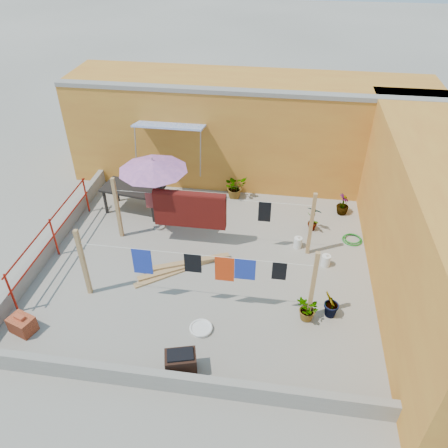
{
  "coord_description": "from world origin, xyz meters",
  "views": [
    {
      "loc": [
        1.64,
        -8.16,
        7.23
      ],
      "look_at": [
        0.39,
        0.3,
        1.05
      ],
      "focal_mm": 35.0,
      "sensor_mm": 36.0,
      "label": 1
    }
  ],
  "objects_px": {
    "outdoor_table": "(133,190)",
    "brick_stack": "(22,324)",
    "patio_umbrella": "(153,166)",
    "brazier": "(181,363)",
    "white_basin": "(201,328)",
    "water_jug_b": "(298,242)",
    "plant_back_a": "(235,187)",
    "green_hose": "(352,239)",
    "water_jug_a": "(326,261)"
  },
  "relations": [
    {
      "from": "outdoor_table",
      "to": "brazier",
      "type": "xyz_separation_m",
      "value": [
        2.58,
        -5.21,
        -0.47
      ]
    },
    {
      "from": "water_jug_a",
      "to": "green_hose",
      "type": "xyz_separation_m",
      "value": [
        0.76,
        1.14,
        -0.12
      ]
    },
    {
      "from": "outdoor_table",
      "to": "water_jug_a",
      "type": "distance_m",
      "value": 5.72
    },
    {
      "from": "water_jug_a",
      "to": "plant_back_a",
      "type": "xyz_separation_m",
      "value": [
        -2.63,
        2.84,
        0.22
      ]
    },
    {
      "from": "brazier",
      "to": "water_jug_a",
      "type": "relative_size",
      "value": 1.9
    },
    {
      "from": "water_jug_a",
      "to": "water_jug_b",
      "type": "height_order",
      "value": "water_jug_a"
    },
    {
      "from": "patio_umbrella",
      "to": "brazier",
      "type": "height_order",
      "value": "patio_umbrella"
    },
    {
      "from": "white_basin",
      "to": "green_hose",
      "type": "xyz_separation_m",
      "value": [
        3.44,
        3.62,
        -0.01
      ]
    },
    {
      "from": "outdoor_table",
      "to": "white_basin",
      "type": "bearing_deg",
      "value": -56.35
    },
    {
      "from": "white_basin",
      "to": "water_jug_a",
      "type": "relative_size",
      "value": 1.4
    },
    {
      "from": "brazier",
      "to": "white_basin",
      "type": "bearing_deg",
      "value": 80.64
    },
    {
      "from": "water_jug_b",
      "to": "plant_back_a",
      "type": "relative_size",
      "value": 0.46
    },
    {
      "from": "outdoor_table",
      "to": "brick_stack",
      "type": "bearing_deg",
      "value": -101.21
    },
    {
      "from": "patio_umbrella",
      "to": "brick_stack",
      "type": "bearing_deg",
      "value": -114.68
    },
    {
      "from": "white_basin",
      "to": "water_jug_b",
      "type": "distance_m",
      "value": 3.7
    },
    {
      "from": "brazier",
      "to": "water_jug_b",
      "type": "height_order",
      "value": "brazier"
    },
    {
      "from": "patio_umbrella",
      "to": "water_jug_b",
      "type": "bearing_deg",
      "value": -4.85
    },
    {
      "from": "outdoor_table",
      "to": "white_basin",
      "type": "height_order",
      "value": "outdoor_table"
    },
    {
      "from": "brick_stack",
      "to": "plant_back_a",
      "type": "bearing_deg",
      "value": 57.57
    },
    {
      "from": "brick_stack",
      "to": "white_basin",
      "type": "relative_size",
      "value": 1.21
    },
    {
      "from": "outdoor_table",
      "to": "water_jug_b",
      "type": "relative_size",
      "value": 5.34
    },
    {
      "from": "brazier",
      "to": "water_jug_b",
      "type": "xyz_separation_m",
      "value": [
        2.17,
        4.19,
        -0.11
      ]
    },
    {
      "from": "brick_stack",
      "to": "plant_back_a",
      "type": "height_order",
      "value": "plant_back_a"
    },
    {
      "from": "brazier",
      "to": "white_basin",
      "type": "height_order",
      "value": "brazier"
    },
    {
      "from": "outdoor_table",
      "to": "plant_back_a",
      "type": "bearing_deg",
      "value": 22.71
    },
    {
      "from": "patio_umbrella",
      "to": "plant_back_a",
      "type": "xyz_separation_m",
      "value": [
        1.9,
        1.88,
        -1.57
      ]
    },
    {
      "from": "patio_umbrella",
      "to": "white_basin",
      "type": "xyz_separation_m",
      "value": [
        1.85,
        -3.44,
        -1.9
      ]
    },
    {
      "from": "brick_stack",
      "to": "plant_back_a",
      "type": "xyz_separation_m",
      "value": [
        3.74,
        5.89,
        0.18
      ]
    },
    {
      "from": "white_basin",
      "to": "water_jug_a",
      "type": "distance_m",
      "value": 3.65
    },
    {
      "from": "white_basin",
      "to": "green_hose",
      "type": "distance_m",
      "value": 5.0
    },
    {
      "from": "water_jug_a",
      "to": "green_hose",
      "type": "distance_m",
      "value": 1.38
    },
    {
      "from": "patio_umbrella",
      "to": "brazier",
      "type": "relative_size",
      "value": 3.37
    },
    {
      "from": "brick_stack",
      "to": "brazier",
      "type": "distance_m",
      "value": 3.55
    },
    {
      "from": "patio_umbrella",
      "to": "brick_stack",
      "type": "relative_size",
      "value": 3.78
    },
    {
      "from": "white_basin",
      "to": "water_jug_b",
      "type": "xyz_separation_m",
      "value": [
        1.99,
        3.12,
        0.11
      ]
    },
    {
      "from": "water_jug_a",
      "to": "brick_stack",
      "type": "bearing_deg",
      "value": -154.47
    },
    {
      "from": "outdoor_table",
      "to": "brick_stack",
      "type": "xyz_separation_m",
      "value": [
        -0.93,
        -4.71,
        -0.53
      ]
    },
    {
      "from": "outdoor_table",
      "to": "brazier",
      "type": "distance_m",
      "value": 5.84
    },
    {
      "from": "white_basin",
      "to": "green_hose",
      "type": "bearing_deg",
      "value": 46.42
    },
    {
      "from": "patio_umbrella",
      "to": "green_hose",
      "type": "height_order",
      "value": "patio_umbrella"
    },
    {
      "from": "brazier",
      "to": "green_hose",
      "type": "relative_size",
      "value": 1.26
    },
    {
      "from": "outdoor_table",
      "to": "brick_stack",
      "type": "height_order",
      "value": "outdoor_table"
    },
    {
      "from": "green_hose",
      "to": "plant_back_a",
      "type": "bearing_deg",
      "value": 153.38
    },
    {
      "from": "patio_umbrella",
      "to": "water_jug_a",
      "type": "bearing_deg",
      "value": -12.03
    },
    {
      "from": "brazier",
      "to": "water_jug_b",
      "type": "bearing_deg",
      "value": 62.65
    },
    {
      "from": "water_jug_a",
      "to": "plant_back_a",
      "type": "relative_size",
      "value": 0.47
    },
    {
      "from": "brazier",
      "to": "plant_back_a",
      "type": "height_order",
      "value": "plant_back_a"
    },
    {
      "from": "brick_stack",
      "to": "brazier",
      "type": "bearing_deg",
      "value": -8.1
    },
    {
      "from": "patio_umbrella",
      "to": "outdoor_table",
      "type": "height_order",
      "value": "patio_umbrella"
    },
    {
      "from": "outdoor_table",
      "to": "white_basin",
      "type": "xyz_separation_m",
      "value": [
        2.76,
        -4.15,
        -0.68
      ]
    }
  ]
}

